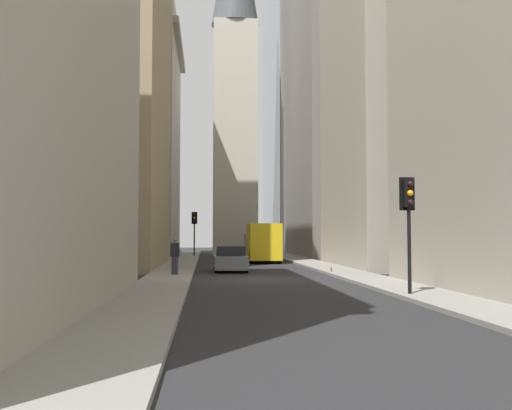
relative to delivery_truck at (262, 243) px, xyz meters
The scene contains 15 objects.
ground_plane 16.79m from the delivery_truck, behind, with size 135.00×135.00×0.00m, color #262628.
sidewalk_right 17.73m from the delivery_truck, 160.50° to the left, with size 90.00×2.20×0.14m, color gray.
sidewalk_left 17.01m from the delivery_truck, 169.46° to the right, with size 90.00×2.20×0.14m, color gray.
building_left_midfar 18.36m from the delivery_truck, 128.88° to the right, with size 12.44×10.50×31.02m.
building_left_far 21.06m from the delivery_truck, 37.51° to the right, with size 19.61×10.00×32.25m.
building_right_far 19.57m from the delivery_truck, 45.03° to the left, with size 15.38×10.50×22.46m.
building_right_midfar 19.34m from the delivery_truck, 114.73° to the left, with size 15.54×10.50×31.16m.
glass_tower_distant 46.98m from the delivery_truck, 18.90° to the right, with size 20.37×14.00×66.53m, color #93A3B2.
church_spire 26.14m from the delivery_truck, ahead, with size 4.98×4.98×39.92m.
delivery_truck is the anchor object (origin of this frame).
hatchback_grey 11.10m from the delivery_truck, 165.35° to the left, with size 4.30×1.78×1.42m.
traffic_light_foreground 25.21m from the delivery_truck, behind, with size 0.43×0.52×3.81m.
traffic_light_midblock 11.34m from the delivery_truck, 27.84° to the left, with size 0.43×0.52×3.99m.
pedestrian 16.21m from the delivery_truck, 159.58° to the left, with size 0.26×0.44×1.78m.
discarded_bottle 14.00m from the delivery_truck, behind, with size 0.07×0.07×0.27m.
Camera 1 is at (-27.12, 2.75, 2.05)m, focal length 41.35 mm.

